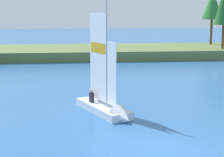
{
  "coord_description": "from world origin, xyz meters",
  "views": [
    {
      "loc": [
        -3.35,
        -14.0,
        5.75
      ],
      "look_at": [
        -0.9,
        10.36,
        1.2
      ],
      "focal_mm": 60.08,
      "sensor_mm": 36.0,
      "label": 1
    }
  ],
  "objects": [
    {
      "name": "shore_bank",
      "position": [
        0.0,
        31.8,
        0.56
      ],
      "size": [
        80.0,
        10.42,
        1.11
      ],
      "primitive_type": "cube",
      "color": "#5B703D",
      "rests_on": "ground"
    },
    {
      "name": "sailboat",
      "position": [
        -1.5,
        5.83,
        0.5
      ],
      "size": [
        3.18,
        5.1,
        6.6
      ],
      "rotation": [
        0.0,
        0.0,
        -1.16
      ],
      "color": "silver",
      "rests_on": "ground"
    },
    {
      "name": "shoreline_tree_midright",
      "position": [
        14.76,
        34.39,
        6.23
      ],
      "size": [
        2.77,
        2.77,
        7.0
      ],
      "color": "brown",
      "rests_on": "shore_bank"
    },
    {
      "name": "ground_plane",
      "position": [
        0.0,
        0.0,
        0.0
      ],
      "size": [
        200.0,
        200.0,
        0.0
      ],
      "primitive_type": "plane",
      "color": "#2D609E"
    }
  ]
}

